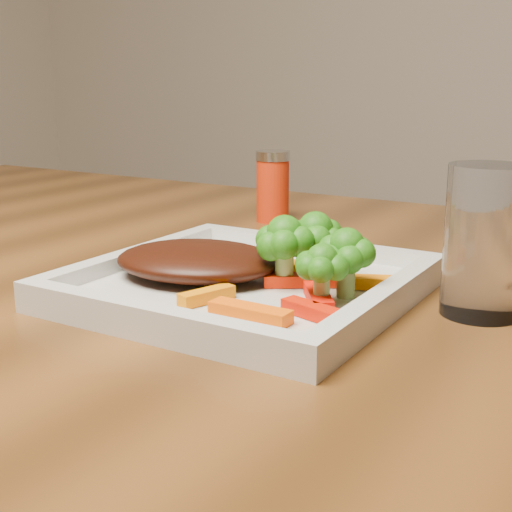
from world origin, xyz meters
The scene contains 15 objects.
plate centered at (0.29, 0.04, 0.76)m, with size 0.27×0.27×0.01m, color silver.
steak centered at (0.24, 0.03, 0.78)m, with size 0.15×0.11×0.03m, color #391208.
broccoli_0 centered at (0.34, 0.08, 0.80)m, with size 0.06×0.06×0.07m, color #316811, non-canonical shape.
broccoli_1 centered at (0.38, 0.05, 0.79)m, with size 0.05×0.05×0.06m, color #2C7413, non-canonical shape.
broccoli_2 centered at (0.37, 0.01, 0.79)m, with size 0.05×0.05×0.06m, color #166811, non-canonical shape.
broccoli_3 centered at (0.32, 0.05, 0.79)m, with size 0.06×0.06×0.06m, color #155E0F, non-canonical shape.
carrot_0 centered at (0.34, -0.04, 0.77)m, with size 0.06×0.02×0.01m, color #F85A04.
carrot_1 centered at (0.38, -0.01, 0.77)m, with size 0.05×0.01×0.01m, color red.
carrot_2 centered at (0.29, -0.02, 0.77)m, with size 0.05×0.01×0.01m, color orange.
carrot_3 centered at (0.39, 0.08, 0.77)m, with size 0.06×0.02×0.01m, color orange.
carrot_4 centered at (0.31, 0.09, 0.77)m, with size 0.06×0.02×0.01m, color orange.
carrot_5 centered at (0.37, 0.02, 0.77)m, with size 0.06×0.02×0.01m, color #FB1404.
carrot_6 centered at (0.33, 0.05, 0.77)m, with size 0.06×0.02×0.01m, color red.
spice_shaker centered at (0.15, 0.34, 0.80)m, with size 0.04×0.04×0.09m, color red.
drinking_glass centered at (0.47, 0.10, 0.81)m, with size 0.06×0.06×0.12m, color white.
Camera 1 is at (0.60, -0.46, 0.94)m, focal length 50.00 mm.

